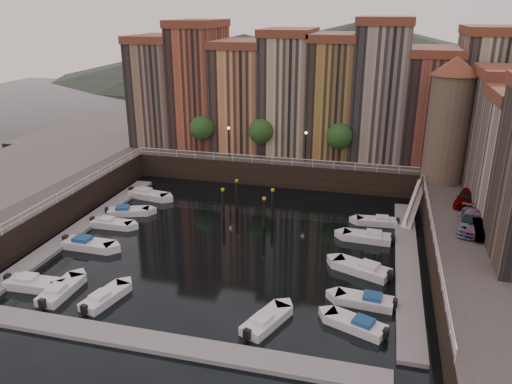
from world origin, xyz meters
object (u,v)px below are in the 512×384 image
(boat_left_2, at_px, (111,224))
(car_c, at_px, (471,222))
(corner_tower, at_px, (449,118))
(car_b, at_px, (481,228))
(gangway, at_px, (415,201))
(boat_left_0, at_px, (33,284))
(boat_left_1, at_px, (88,244))
(mooring_pilings, at_px, (249,204))
(car_a, at_px, (466,199))

(boat_left_2, distance_m, car_c, 34.99)
(corner_tower, xyz_separation_m, car_b, (1.99, -14.39, -6.50))
(gangway, relative_size, car_c, 1.54)
(boat_left_0, height_order, car_b, car_b)
(gangway, xyz_separation_m, boat_left_0, (-30.51, -22.74, -1.53))
(car_c, bearing_deg, corner_tower, 105.06)
(car_c, bearing_deg, boat_left_1, -160.19)
(corner_tower, distance_m, mooring_pilings, 23.70)
(gangway, relative_size, boat_left_1, 1.61)
(corner_tower, relative_size, mooring_pilings, 2.50)
(gangway, distance_m, boat_left_2, 32.31)
(gangway, distance_m, car_a, 5.74)
(mooring_pilings, bearing_deg, boat_left_1, -140.57)
(car_b, bearing_deg, corner_tower, 97.10)
(boat_left_2, bearing_deg, car_b, -1.06)
(gangway, relative_size, boat_left_0, 1.66)
(corner_tower, bearing_deg, boat_left_1, -149.15)
(boat_left_1, xyz_separation_m, car_c, (34.39, 6.23, 3.38))
(boat_left_2, bearing_deg, boat_left_1, -87.00)
(corner_tower, relative_size, boat_left_2, 3.01)
(boat_left_0, bearing_deg, car_c, 18.94)
(corner_tower, distance_m, gangway, 9.86)
(mooring_pilings, height_order, car_c, car_c)
(mooring_pilings, height_order, boat_left_1, mooring_pilings)
(mooring_pilings, xyz_separation_m, car_a, (21.84, 1.72, 2.11))
(mooring_pilings, distance_m, boat_left_0, 22.50)
(boat_left_0, relative_size, boat_left_1, 0.97)
(boat_left_2, bearing_deg, car_c, 0.36)
(mooring_pilings, distance_m, boat_left_1, 16.81)
(car_a, relative_size, car_c, 0.83)
(gangway, bearing_deg, car_a, -32.12)
(car_b, xyz_separation_m, car_c, (-0.68, 0.86, 0.08))
(corner_tower, relative_size, boat_left_0, 2.76)
(gangway, distance_m, car_c, 10.13)
(gangway, height_order, car_b, car_b)
(corner_tower, bearing_deg, boat_left_0, -140.81)
(boat_left_2, distance_m, car_b, 35.64)
(mooring_pilings, height_order, boat_left_0, mooring_pilings)
(gangway, bearing_deg, mooring_pilings, -165.02)
(boat_left_0, relative_size, car_b, 1.18)
(boat_left_2, xyz_separation_m, car_c, (34.80, 1.23, 3.43))
(boat_left_1, bearing_deg, car_c, 11.25)
(car_c, bearing_deg, gangway, 124.53)
(mooring_pilings, bearing_deg, car_c, -11.64)
(boat_left_1, height_order, car_c, car_c)
(car_a, bearing_deg, corner_tower, 121.00)
(gangway, bearing_deg, car_b, -63.69)
(car_a, relative_size, car_b, 1.05)
(gangway, xyz_separation_m, car_a, (4.60, -2.89, 1.84))
(gangway, xyz_separation_m, car_c, (4.21, -9.03, 1.87))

